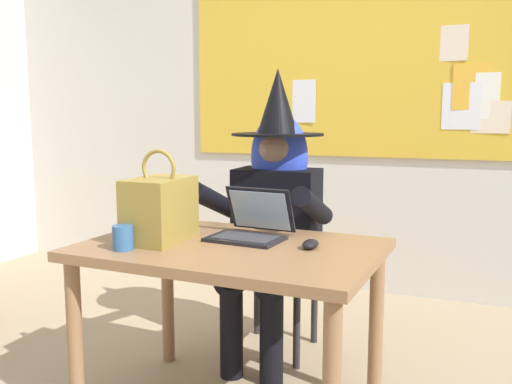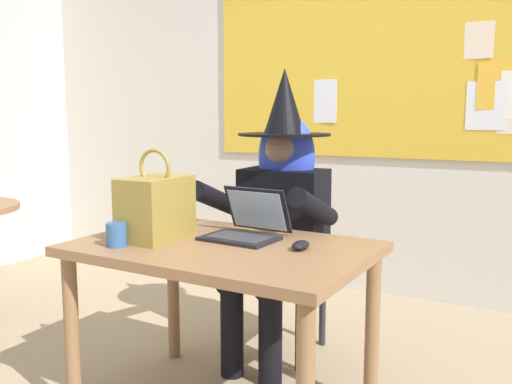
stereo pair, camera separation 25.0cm
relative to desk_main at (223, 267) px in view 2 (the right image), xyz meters
The scene contains 8 objects.
wall_back_bulletin 2.07m from the desk_main, 86.65° to the left, with size 5.90×2.06×3.00m.
desk_main is the anchor object (origin of this frame).
chair_at_desk 0.76m from the desk_main, 94.06° to the left, with size 0.43×0.43×0.89m.
person_costumed 0.65m from the desk_main, 94.57° to the left, with size 0.60×0.70×1.47m.
laptop 0.21m from the desk_main, 78.67° to the left, with size 0.32×0.31×0.21m.
computer_mouse 0.34m from the desk_main, 10.94° to the left, with size 0.06×0.10×0.03m, color black.
handbag 0.38m from the desk_main, behind, with size 0.20×0.30×0.38m.
coffee_mug 0.44m from the desk_main, 146.07° to the right, with size 0.08×0.08×0.10m, color #336099.
Camera 2 is at (1.02, -1.79, 1.24)m, focal length 38.91 mm.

